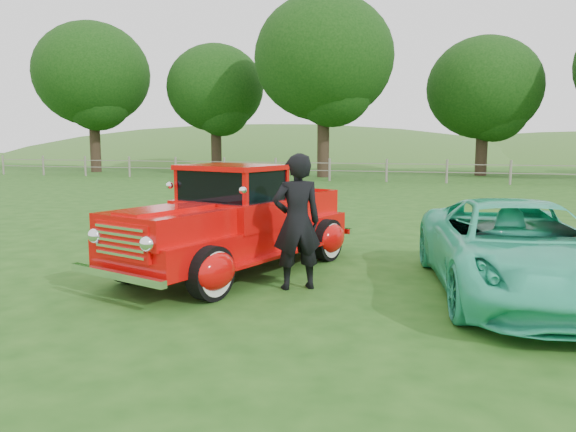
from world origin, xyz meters
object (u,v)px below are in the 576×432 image
(tree_near_east, at_px, (484,88))
(red_pickup, at_px, (235,224))
(tree_far_west, at_px, (92,74))
(tree_near_west, at_px, (324,58))
(tree_mid_west, at_px, (215,88))
(man, at_px, (297,222))
(teal_sedan, at_px, (517,249))

(tree_near_east, height_order, red_pickup, tree_near_east)
(tree_far_west, distance_m, red_pickup, 32.07)
(tree_near_west, relative_size, tree_near_east, 1.25)
(tree_far_west, relative_size, tree_near_east, 1.19)
(tree_near_east, distance_m, red_pickup, 28.59)
(tree_mid_west, bearing_deg, tree_near_west, -20.56)
(tree_near_west, bearing_deg, tree_far_west, 176.42)
(red_pickup, bearing_deg, man, -12.83)
(tree_mid_west, relative_size, teal_sedan, 1.76)
(tree_far_west, height_order, man, tree_far_west)
(tree_near_east, bearing_deg, tree_far_west, -173.16)
(tree_far_west, bearing_deg, red_pickup, -51.57)
(tree_near_west, bearing_deg, tree_near_east, 23.96)
(tree_near_west, height_order, red_pickup, tree_near_west)
(tree_mid_west, height_order, man, tree_mid_west)
(red_pickup, bearing_deg, tree_far_west, 147.37)
(tree_mid_west, xyz_separation_m, tree_near_east, (17.00, 1.00, -0.30))
(tree_far_west, distance_m, man, 33.42)
(tree_near_west, xyz_separation_m, man, (4.88, -24.51, -5.80))
(tree_near_west, relative_size, red_pickup, 1.97)
(tree_far_west, relative_size, teal_sedan, 2.07)
(teal_sedan, bearing_deg, tree_near_east, 78.97)
(tree_mid_west, bearing_deg, man, -64.90)
(teal_sedan, bearing_deg, tree_near_west, 99.41)
(tree_near_west, relative_size, teal_sedan, 2.17)
(tree_near_east, relative_size, teal_sedan, 1.74)
(tree_mid_west, distance_m, man, 30.71)
(teal_sedan, xyz_separation_m, man, (-3.06, -0.46, 0.33))
(tree_mid_west, height_order, teal_sedan, tree_mid_west)
(tree_near_east, relative_size, red_pickup, 1.58)
(tree_far_west, distance_m, teal_sedan, 35.14)
(tree_far_west, distance_m, tree_near_east, 25.21)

